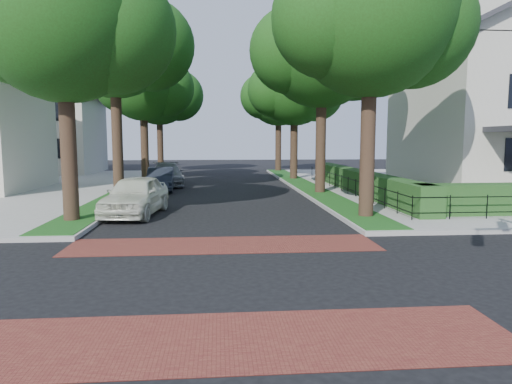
% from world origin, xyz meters
% --- Properties ---
extents(ground, '(120.00, 120.00, 0.00)m').
position_xyz_m(ground, '(0.00, 0.00, 0.00)').
color(ground, black).
rests_on(ground, ground).
extents(sidewalk_ne, '(30.00, 30.00, 0.15)m').
position_xyz_m(sidewalk_ne, '(19.50, 19.00, 0.07)').
color(sidewalk_ne, gray).
rests_on(sidewalk_ne, ground).
extents(crosswalk_far, '(9.00, 2.20, 0.01)m').
position_xyz_m(crosswalk_far, '(0.00, 3.20, 0.01)').
color(crosswalk_far, maroon).
rests_on(crosswalk_far, ground).
extents(crosswalk_near, '(9.00, 2.20, 0.01)m').
position_xyz_m(crosswalk_near, '(0.00, -3.20, 0.01)').
color(crosswalk_near, maroon).
rests_on(crosswalk_near, ground).
extents(grass_strip_ne, '(1.60, 29.80, 0.02)m').
position_xyz_m(grass_strip_ne, '(5.40, 19.10, 0.16)').
color(grass_strip_ne, '#164012').
rests_on(grass_strip_ne, sidewalk_ne).
extents(grass_strip_nw, '(1.60, 29.80, 0.02)m').
position_xyz_m(grass_strip_nw, '(-5.40, 19.10, 0.16)').
color(grass_strip_nw, '#164012').
rests_on(grass_strip_nw, sidewalk_nw).
extents(tree_right_near, '(7.75, 6.67, 10.66)m').
position_xyz_m(tree_right_near, '(5.60, 7.24, 7.63)').
color(tree_right_near, black).
rests_on(tree_right_near, sidewalk_ne).
extents(tree_right_mid, '(8.25, 7.09, 11.22)m').
position_xyz_m(tree_right_mid, '(5.61, 15.25, 7.99)').
color(tree_right_mid, black).
rests_on(tree_right_mid, sidewalk_ne).
extents(tree_right_far, '(7.25, 6.23, 9.74)m').
position_xyz_m(tree_right_far, '(5.60, 24.22, 6.91)').
color(tree_right_far, black).
rests_on(tree_right_far, sidewalk_ne).
extents(tree_right_back, '(7.50, 6.45, 10.20)m').
position_xyz_m(tree_right_back, '(5.60, 33.23, 7.27)').
color(tree_right_back, black).
rests_on(tree_right_back, sidewalk_ne).
extents(tree_left_near, '(7.50, 6.45, 10.20)m').
position_xyz_m(tree_left_near, '(-5.40, 7.23, 7.27)').
color(tree_left_near, black).
rests_on(tree_left_near, sidewalk_nw).
extents(tree_left_mid, '(8.00, 6.88, 11.48)m').
position_xyz_m(tree_left_mid, '(-5.39, 15.24, 8.34)').
color(tree_left_mid, black).
rests_on(tree_left_mid, sidewalk_nw).
extents(tree_left_far, '(7.00, 6.02, 9.86)m').
position_xyz_m(tree_left_far, '(-5.40, 24.22, 7.12)').
color(tree_left_far, black).
rests_on(tree_left_far, sidewalk_nw).
extents(tree_left_back, '(7.75, 6.66, 10.44)m').
position_xyz_m(tree_left_back, '(-5.40, 33.24, 7.41)').
color(tree_left_back, black).
rests_on(tree_left_back, sidewalk_nw).
extents(hedge_main_road, '(1.00, 18.00, 1.20)m').
position_xyz_m(hedge_main_road, '(7.70, 15.00, 0.75)').
color(hedge_main_road, '#19481D').
rests_on(hedge_main_road, sidewalk_ne).
extents(fence_main_road, '(0.06, 18.00, 0.90)m').
position_xyz_m(fence_main_road, '(6.90, 15.00, 0.60)').
color(fence_main_road, black).
rests_on(fence_main_road, sidewalk_ne).
extents(house_left_far, '(10.00, 9.00, 10.14)m').
position_xyz_m(house_left_far, '(-15.49, 31.99, 5.04)').
color(house_left_far, beige).
rests_on(house_left_far, sidewalk_nw).
extents(parked_car_front, '(2.48, 4.97, 1.63)m').
position_xyz_m(parked_car_front, '(-3.52, 8.81, 0.81)').
color(parked_car_front, white).
rests_on(parked_car_front, ground).
extents(parked_car_middle, '(1.76, 4.36, 1.41)m').
position_xyz_m(parked_car_middle, '(-3.60, 17.61, 0.70)').
color(parked_car_middle, '#202631').
rests_on(parked_car_middle, ground).
extents(parked_car_rear, '(2.79, 5.42, 1.51)m').
position_xyz_m(parked_car_rear, '(-3.60, 20.86, 0.75)').
color(parked_car_rear, slate).
rests_on(parked_car_rear, ground).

